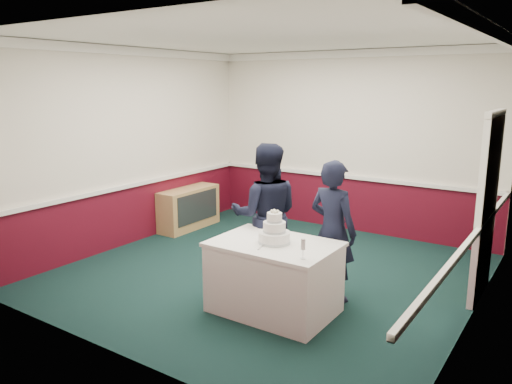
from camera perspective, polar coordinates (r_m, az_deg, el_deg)
The scene contains 9 objects.
ground at distance 6.72m, azimuth 1.41°, elevation -9.19°, with size 5.00×5.00×0.00m, color black.
room_shell at distance 6.76m, azimuth 4.88°, elevation 8.06°, with size 5.00×5.00×3.00m.
sideboard at distance 8.70m, azimuth -7.67°, elevation -1.85°, with size 0.41×1.20×0.70m.
cake_table at distance 5.51m, azimuth 2.07°, elevation -9.65°, with size 1.32×0.92×0.79m.
wedding_cake at distance 5.34m, azimuth 2.11°, elevation -4.67°, with size 0.35×0.35×0.36m.
cake_knife at distance 5.23m, azimuth 0.66°, elevation -6.28°, with size 0.01×0.22×0.01m, color silver.
champagne_flute at distance 4.87m, azimuth 5.40°, elevation -6.09°, with size 0.05×0.05×0.21m.
person_man at distance 6.12m, azimuth 1.09°, elevation -2.62°, with size 0.86×0.67×1.77m, color black.
person_woman at distance 5.75m, azimuth 8.76°, elevation -4.42°, with size 0.60×0.39×1.64m, color black.
Camera 1 is at (3.34, -5.28, 2.45)m, focal length 35.00 mm.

